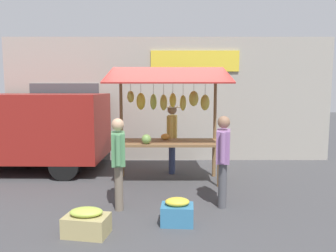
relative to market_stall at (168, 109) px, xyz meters
The scene contains 9 objects.
ground_plane 1.57m from the market_stall, 95.83° to the left, with size 40.00×40.00×0.00m, color #424244.
street_backdrop 2.13m from the market_stall, 88.83° to the right, with size 9.00×0.30×3.40m.
market_stall is the anchor object (origin of this frame).
vendor_with_sunhat 0.92m from the market_stall, 98.44° to the right, with size 0.42×0.69×1.62m.
shopper_with_ponytail 1.91m from the market_stall, 122.05° to the left, with size 0.31×0.66×1.56m.
shopper_in_striped_shirt 1.96m from the market_stall, 63.15° to the left, with size 0.29×0.66×1.53m.
parked_van 4.03m from the market_stall, 12.38° to the right, with size 4.43×1.91×1.88m.
produce_crate_near 3.22m from the market_stall, 67.33° to the left, with size 0.65×0.48×0.39m.
produce_crate_side 2.70m from the market_stall, 93.53° to the left, with size 0.50×0.37×0.41m.
Camera 1 is at (-0.00, 6.90, 2.03)m, focal length 34.72 mm.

